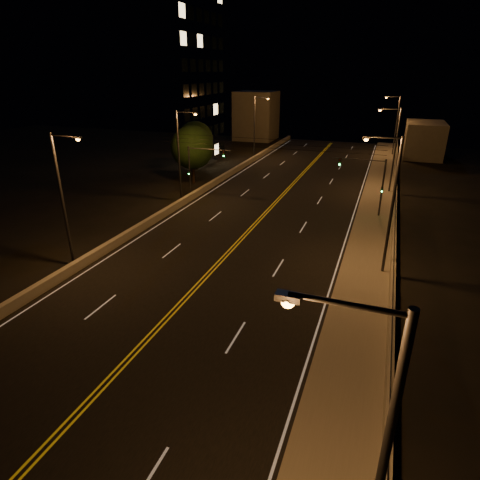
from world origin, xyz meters
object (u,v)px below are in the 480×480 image
(streetlight_3, at_px, (395,122))
(tree_0, at_px, (192,147))
(streetlight_2, at_px, (393,146))
(traffic_signal_right, at_px, (372,181))
(building_tower, at_px, (133,77))
(streetlight_4, at_px, (64,194))
(tree_1, at_px, (195,139))
(streetlight_0, at_px, (368,473))
(streetlight_5, at_px, (181,151))
(streetlight_1, at_px, (389,199))
(traffic_signal_left, at_px, (198,166))
(streetlight_6, at_px, (256,123))

(streetlight_3, xyz_separation_m, tree_0, (-23.84, -28.38, -0.98))
(streetlight_2, height_order, traffic_signal_right, streetlight_2)
(traffic_signal_right, height_order, building_tower, building_tower)
(streetlight_3, relative_size, streetlight_4, 1.00)
(streetlight_3, xyz_separation_m, streetlight_4, (-21.48, -53.14, 0.00))
(streetlight_4, xyz_separation_m, tree_1, (-5.57, 32.23, -1.23))
(streetlight_0, relative_size, streetlight_2, 1.00)
(streetlight_0, bearing_deg, streetlight_4, 145.56)
(streetlight_2, relative_size, streetlight_4, 1.00)
(streetlight_5, distance_m, traffic_signal_right, 20.06)
(streetlight_1, bearing_deg, traffic_signal_left, 148.36)
(streetlight_0, distance_m, streetlight_5, 38.59)
(streetlight_2, height_order, traffic_signal_left, streetlight_2)
(traffic_signal_left, relative_size, building_tower, 0.22)
(streetlight_0, xyz_separation_m, streetlight_5, (-21.48, 32.06, 0.00))
(streetlight_4, height_order, streetlight_5, same)
(streetlight_1, relative_size, traffic_signal_right, 1.66)
(traffic_signal_left, bearing_deg, tree_0, 121.09)
(streetlight_5, relative_size, streetlight_6, 1.00)
(streetlight_0, bearing_deg, streetlight_5, 123.82)
(building_tower, bearing_deg, tree_1, -11.92)
(tree_1, bearing_deg, streetlight_1, -43.69)
(streetlight_5, distance_m, tree_1, 15.95)
(streetlight_4, bearing_deg, tree_1, 99.81)
(streetlight_2, bearing_deg, streetlight_6, 145.00)
(streetlight_4, distance_m, building_tower, 39.15)
(streetlight_2, xyz_separation_m, tree_1, (-27.05, 3.72, -1.23))
(streetlight_1, height_order, tree_0, streetlight_1)
(streetlight_3, bearing_deg, streetlight_6, -155.93)
(streetlight_0, xyz_separation_m, streetlight_4, (-21.48, 14.72, 0.00))
(streetlight_4, xyz_separation_m, building_tower, (-16.85, 34.61, 7.12))
(streetlight_6, xyz_separation_m, traffic_signal_right, (19.91, -24.64, -1.88))
(tree_0, relative_size, tree_1, 1.06)
(traffic_signal_right, distance_m, building_tower, 40.98)
(streetlight_0, distance_m, tree_0, 46.13)
(streetlight_1, xyz_separation_m, streetlight_4, (-21.48, -6.39, 0.00))
(streetlight_5, xyz_separation_m, streetlight_6, (0.00, 26.21, 0.00))
(streetlight_0, height_order, streetlight_4, same)
(streetlight_6, bearing_deg, tree_0, -97.18)
(streetlight_3, distance_m, streetlight_5, 41.75)
(streetlight_3, height_order, tree_1, streetlight_3)
(streetlight_1, xyz_separation_m, traffic_signal_right, (-1.56, 12.52, -1.88))
(building_tower, relative_size, tree_0, 3.61)
(streetlight_5, xyz_separation_m, tree_1, (-5.57, 14.89, -1.23))
(streetlight_1, distance_m, traffic_signal_left, 23.93)
(streetlight_4, height_order, building_tower, building_tower)
(streetlight_1, distance_m, streetlight_3, 46.75)
(streetlight_2, xyz_separation_m, streetlight_6, (-21.48, 15.04, 0.00))
(streetlight_2, bearing_deg, tree_1, 172.17)
(streetlight_5, bearing_deg, streetlight_0, -56.18)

